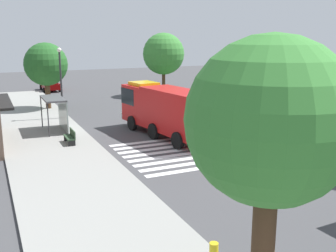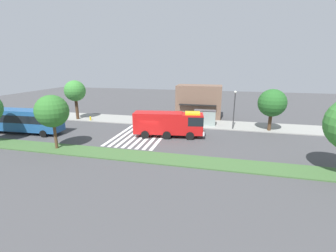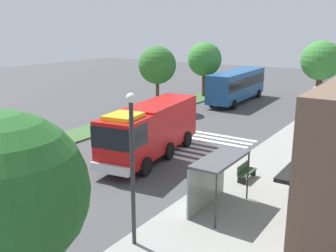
{
  "view_description": "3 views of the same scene",
  "coord_description": "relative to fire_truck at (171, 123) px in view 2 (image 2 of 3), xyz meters",
  "views": [
    {
      "loc": [
        -22.74,
        12.1,
        7.02
      ],
      "look_at": [
        0.09,
        1.62,
        1.3
      ],
      "focal_mm": 42.82,
      "sensor_mm": 36.0,
      "label": 1
    },
    {
      "loc": [
        9.24,
        -29.1,
        9.84
      ],
      "look_at": [
        1.96,
        1.91,
        1.17
      ],
      "focal_mm": 24.38,
      "sensor_mm": 36.0,
      "label": 2
    },
    {
      "loc": [
        21.49,
        14.67,
        8.2
      ],
      "look_at": [
        0.61,
        0.8,
        1.75
      ],
      "focal_mm": 40.93,
      "sensor_mm": 36.0,
      "label": 3
    }
  ],
  "objects": [
    {
      "name": "transit_bus",
      "position": [
        -21.2,
        -3.26,
        0.1
      ],
      "size": [
        11.63,
        3.27,
        3.5
      ],
      "rotation": [
        0.0,
        0.0,
        3.19
      ],
      "color": "navy",
      "rests_on": "ground_plane"
    },
    {
      "name": "crosswalk",
      "position": [
        -4.27,
        -0.7,
        -1.97
      ],
      "size": [
        6.75,
        10.27,
        0.01
      ],
      "color": "silver",
      "rests_on": "ground_plane"
    },
    {
      "name": "median_strip",
      "position": [
        -2.61,
        -7.9,
        -1.91
      ],
      "size": [
        60.0,
        3.0,
        0.14
      ],
      "primitive_type": "cube",
      "color": "#3D6033",
      "rests_on": "ground_plane"
    },
    {
      "name": "parked_car_west",
      "position": [
        -32.24,
        3.81,
        -1.14
      ],
      "size": [
        4.51,
        2.26,
        1.62
      ],
      "rotation": [
        0.0,
        0.0,
        0.05
      ],
      "color": "silver",
      "rests_on": "ground_plane"
    },
    {
      "name": "storefront_building",
      "position": [
        2.58,
        12.81,
        1.06
      ],
      "size": [
        8.22,
        4.91,
        6.08
      ],
      "color": "brown",
      "rests_on": "ground_plane"
    },
    {
      "name": "median_tree_west",
      "position": [
        -12.16,
        -7.9,
        2.63
      ],
      "size": [
        3.72,
        3.72,
        6.35
      ],
      "color": "#513823",
      "rests_on": "median_strip"
    },
    {
      "name": "fire_truck",
      "position": [
        0.0,
        0.0,
        0.0
      ],
      "size": [
        9.93,
        3.76,
        3.54
      ],
      "rotation": [
        0.0,
        0.0,
        0.14
      ],
      "color": "#B71414",
      "rests_on": "ground_plane"
    },
    {
      "name": "fire_hydrant",
      "position": [
        -15.86,
        5.51,
        -1.49
      ],
      "size": [
        0.28,
        0.28,
        0.7
      ],
      "primitive_type": "cylinder",
      "color": "gold",
      "rests_on": "sidewalk"
    },
    {
      "name": "sidewalk",
      "position": [
        -2.61,
        7.89,
        -1.91
      ],
      "size": [
        60.0,
        5.76,
        0.14
      ],
      "primitive_type": "cube",
      "color": "gray",
      "rests_on": "ground_plane"
    },
    {
      "name": "sidewalk_tree_center",
      "position": [
        13.95,
        6.01,
        2.33
      ],
      "size": [
        4.05,
        4.05,
        6.22
      ],
      "color": "#47301E",
      "rests_on": "sidewalk"
    },
    {
      "name": "bench_near_shelter",
      "position": [
        0.17,
        6.67,
        -1.39
      ],
      "size": [
        1.6,
        0.5,
        0.9
      ],
      "color": "#2D472D",
      "rests_on": "sidewalk"
    },
    {
      "name": "bus_stop_shelter",
      "position": [
        4.17,
        6.7,
        -0.09
      ],
      "size": [
        3.5,
        1.4,
        2.46
      ],
      "color": "#4C4C51",
      "rests_on": "sidewalk"
    },
    {
      "name": "street_lamp",
      "position": [
        8.63,
        5.61,
        1.64
      ],
      "size": [
        0.36,
        0.36,
        5.87
      ],
      "color": "#2D2D30",
      "rests_on": "sidewalk"
    },
    {
      "name": "ground_plane",
      "position": [
        -2.61,
        -0.7,
        -1.98
      ],
      "size": [
        120.0,
        120.0,
        0.0
      ],
      "primitive_type": "plane",
      "color": "#424244"
    },
    {
      "name": "sidewalk_tree_far_west",
      "position": [
        -18.76,
        6.01,
        3.21
      ],
      "size": [
        3.67,
        3.67,
        6.95
      ],
      "color": "#47301E",
      "rests_on": "sidewalk"
    }
  ]
}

